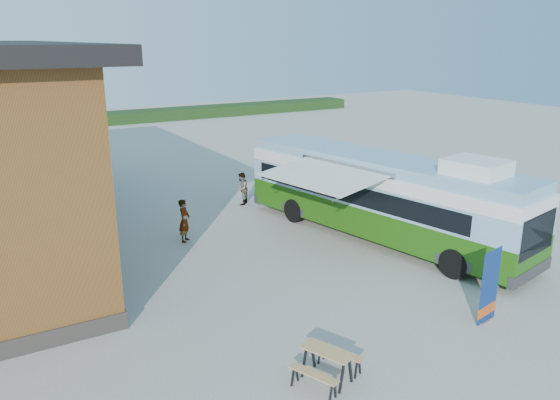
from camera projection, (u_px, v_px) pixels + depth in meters
ground at (322, 278)px, 18.08m from camera, size 100.00×100.00×0.00m
hedge at (170, 114)px, 53.29m from camera, size 40.00×3.00×1.00m
bus at (381, 194)px, 21.21m from camera, size 5.05×12.65×3.80m
awning at (325, 177)px, 19.93m from camera, size 3.55×4.85×0.53m
banner at (489, 292)px, 15.10m from camera, size 0.92×0.31×2.14m
picnic_table at (327, 358)px, 12.53m from camera, size 1.74×1.66×0.78m
person_a at (184, 221)px, 21.12m from camera, size 0.71×0.74×1.70m
person_b at (242, 189)px, 25.87m from camera, size 0.94×0.95×1.55m
slurry_tanker at (48, 154)px, 30.71m from camera, size 2.49×6.30×2.34m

